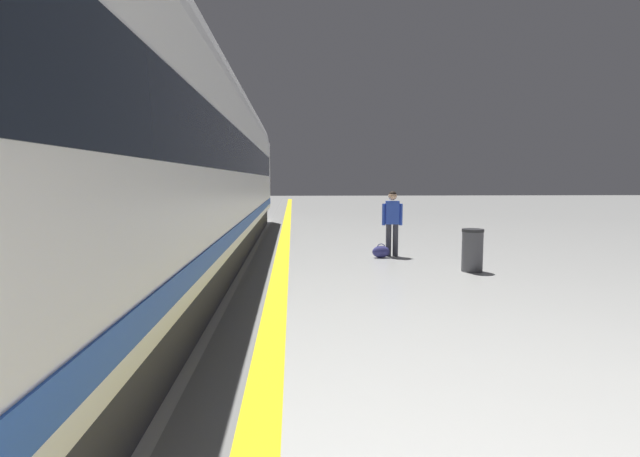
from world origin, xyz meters
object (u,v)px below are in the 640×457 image
object	(u,v)px
high_speed_train	(84,133)
waste_bin	(472,250)
passenger_near	(392,219)
duffel_bag_near	(381,252)

from	to	relation	value
high_speed_train	waste_bin	bearing A→B (deg)	32.89
high_speed_train	passenger_near	world-z (taller)	high_speed_train
duffel_bag_near	high_speed_train	bearing A→B (deg)	-127.99
passenger_near	waste_bin	distance (m)	2.57
high_speed_train	passenger_near	distance (m)	8.15
duffel_bag_near	waste_bin	world-z (taller)	waste_bin
high_speed_train	waste_bin	world-z (taller)	high_speed_train
passenger_near	waste_bin	xyz separation A→B (m)	(1.29, -2.16, -0.51)
high_speed_train	duffel_bag_near	bearing A→B (deg)	52.01
high_speed_train	passenger_near	size ratio (longest dim) A/B	21.15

